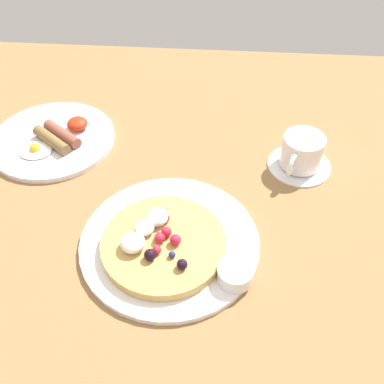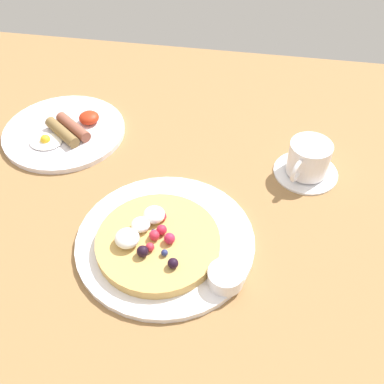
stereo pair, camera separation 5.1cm
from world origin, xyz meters
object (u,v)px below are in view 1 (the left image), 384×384
(coffee_saucer, at_px, (299,165))
(coffee_cup, at_px, (302,151))
(breakfast_plate, at_px, (53,139))
(syrup_ramekin, at_px, (235,274))
(pancake_plate, at_px, (170,242))

(coffee_saucer, distance_m, coffee_cup, 0.04)
(breakfast_plate, distance_m, coffee_saucer, 0.50)
(syrup_ramekin, xyz_separation_m, coffee_cup, (0.12, 0.28, 0.02))
(breakfast_plate, distance_m, coffee_cup, 0.50)
(pancake_plate, bearing_deg, coffee_cup, 42.48)
(breakfast_plate, relative_size, coffee_saucer, 2.07)
(pancake_plate, height_order, coffee_cup, coffee_cup)
(pancake_plate, distance_m, coffee_saucer, 0.31)
(pancake_plate, relative_size, coffee_saucer, 2.42)
(coffee_saucer, height_order, coffee_cup, coffee_cup)
(pancake_plate, bearing_deg, coffee_saucer, 42.59)
(pancake_plate, distance_m, breakfast_plate, 0.37)
(pancake_plate, xyz_separation_m, coffee_cup, (0.23, 0.21, 0.04))
(syrup_ramekin, bearing_deg, coffee_cup, 66.19)
(syrup_ramekin, height_order, coffee_cup, coffee_cup)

